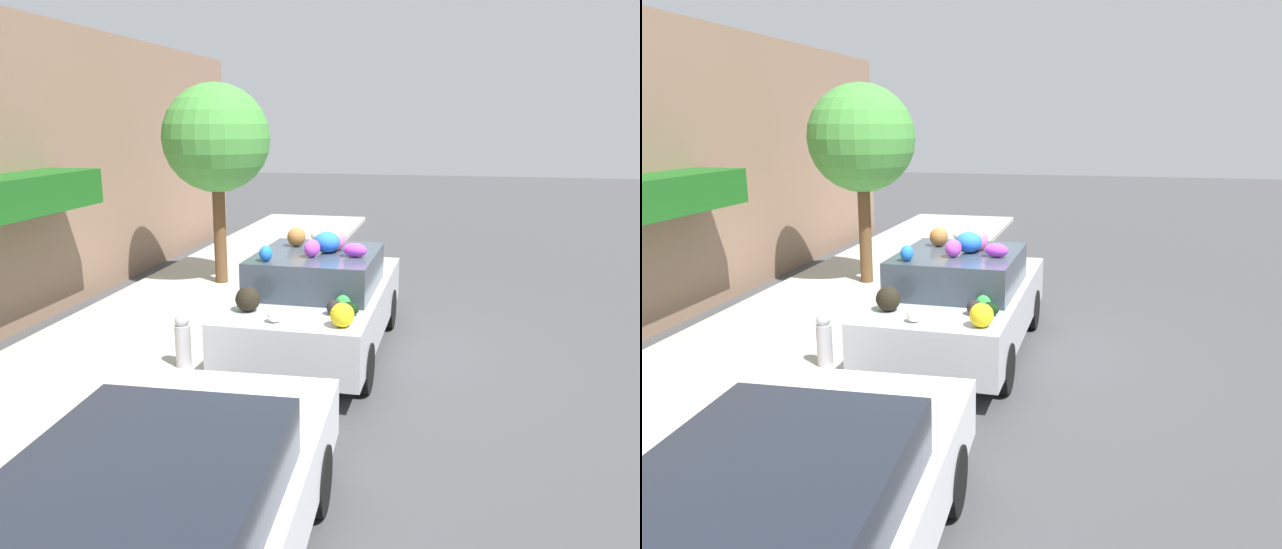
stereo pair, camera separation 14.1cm
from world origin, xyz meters
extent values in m
plane|color=#424244|center=(0.00, 0.00, 0.00)|extent=(60.00, 60.00, 0.00)
cube|color=#B2ADA3|center=(0.00, 2.70, 0.06)|extent=(24.00, 3.20, 0.12)
cube|color=#846651|center=(0.00, 4.95, 2.41)|extent=(18.00, 0.30, 4.81)
cylinder|color=brown|center=(2.99, 2.67, 1.15)|extent=(0.24, 0.24, 2.06)
sphere|color=#47933D|center=(2.99, 2.67, 2.89)|extent=(2.01, 2.01, 2.01)
cylinder|color=#B2B2B7|center=(-1.20, 1.59, 0.39)|extent=(0.20, 0.20, 0.55)
sphere|color=#B2B2B7|center=(-1.20, 1.59, 0.73)|extent=(0.18, 0.18, 0.18)
cube|color=#B7BABF|center=(0.00, 0.05, 0.64)|extent=(4.03, 1.86, 0.67)
cube|color=#333D47|center=(-0.16, 0.05, 1.22)|extent=(1.83, 1.61, 0.50)
cylinder|color=black|center=(1.25, 0.86, 0.31)|extent=(0.62, 0.19, 0.62)
cylinder|color=black|center=(1.23, -0.80, 0.31)|extent=(0.62, 0.19, 0.62)
cylinder|color=black|center=(-1.23, 0.90, 0.31)|extent=(0.62, 0.19, 0.62)
cylinder|color=black|center=(-1.25, -0.76, 0.31)|extent=(0.62, 0.19, 0.62)
sphere|color=black|center=(-1.31, -0.40, 1.07)|extent=(0.20, 0.20, 0.18)
sphere|color=yellow|center=(-1.72, -0.57, 1.11)|extent=(0.32, 0.32, 0.27)
ellipsoid|color=blue|center=(-0.83, 0.57, 1.57)|extent=(0.20, 0.17, 0.20)
sphere|color=pink|center=(0.86, -0.20, 1.10)|extent=(0.25, 0.25, 0.24)
sphere|color=black|center=(1.63, -0.36, 1.10)|extent=(0.34, 0.34, 0.24)
ellipsoid|color=pink|center=(0.02, -0.15, 1.63)|extent=(0.44, 0.43, 0.32)
sphere|color=pink|center=(1.06, -0.47, 1.09)|extent=(0.31, 0.31, 0.22)
sphere|color=brown|center=(1.74, -0.31, 1.07)|extent=(0.25, 0.25, 0.18)
ellipsoid|color=green|center=(0.20, -0.10, 1.57)|extent=(0.34, 0.36, 0.20)
ellipsoid|color=white|center=(0.52, 0.18, 1.58)|extent=(0.19, 0.25, 0.22)
ellipsoid|color=purple|center=(-0.46, 0.05, 1.59)|extent=(0.31, 0.27, 0.23)
ellipsoid|color=red|center=(1.32, -0.06, 1.03)|extent=(0.18, 0.17, 0.11)
sphere|color=purple|center=(1.43, 0.03, 1.06)|extent=(0.18, 0.18, 0.17)
ellipsoid|color=green|center=(-1.18, -0.49, 1.08)|extent=(0.27, 0.27, 0.21)
sphere|color=black|center=(-1.38, 0.64, 1.13)|extent=(0.39, 0.39, 0.30)
sphere|color=brown|center=(0.20, 0.43, 1.60)|extent=(0.37, 0.37, 0.26)
ellipsoid|color=black|center=(-1.27, -0.58, 1.05)|extent=(0.27, 0.30, 0.15)
sphere|color=white|center=(-1.73, 0.20, 1.06)|extent=(0.24, 0.24, 0.17)
sphere|color=#94623E|center=(1.36, 0.76, 1.05)|extent=(0.19, 0.19, 0.15)
ellipsoid|color=purple|center=(-0.34, -0.49, 1.56)|extent=(0.23, 0.34, 0.18)
ellipsoid|color=blue|center=(-0.14, -0.08, 1.62)|extent=(0.51, 0.51, 0.29)
cube|color=silver|center=(-5.07, 0.00, 0.57)|extent=(4.43, 1.91, 0.55)
cube|color=#1E232D|center=(-5.25, -0.01, 1.07)|extent=(2.03, 1.59, 0.44)
cylinder|color=black|center=(-3.76, 0.84, 0.29)|extent=(0.60, 0.21, 0.59)
cylinder|color=black|center=(-3.69, -0.72, 0.29)|extent=(0.60, 0.21, 0.59)
camera|label=1|loc=(-8.20, -1.71, 3.20)|focal=35.00mm
camera|label=2|loc=(-8.17, -1.85, 3.20)|focal=35.00mm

